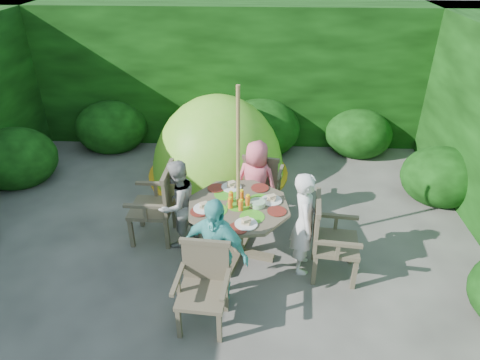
{
  "coord_description": "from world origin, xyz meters",
  "views": [
    {
      "loc": [
        0.6,
        -3.97,
        3.53
      ],
      "look_at": [
        0.36,
        0.68,
        0.85
      ],
      "focal_mm": 32.0,
      "sensor_mm": 36.0,
      "label": 1
    }
  ],
  "objects_px": {
    "patio_table": "(239,213)",
    "child_front": "(215,252)",
    "dome_tent": "(219,173)",
    "parasol_pole": "(238,179)",
    "child_back": "(256,182)",
    "child_right": "(304,223)",
    "child_left": "(178,204)",
    "garden_chair_front": "(204,284)",
    "garden_chair_right": "(329,238)",
    "garden_chair_back": "(262,180)",
    "garden_chair_left": "(158,203)"
  },
  "relations": [
    {
      "from": "garden_chair_back",
      "to": "dome_tent",
      "type": "distance_m",
      "value": 1.36
    },
    {
      "from": "child_front",
      "to": "dome_tent",
      "type": "bearing_deg",
      "value": 117.35
    },
    {
      "from": "parasol_pole",
      "to": "garden_chair_left",
      "type": "relative_size",
      "value": 2.2
    },
    {
      "from": "garden_chair_right",
      "to": "child_back",
      "type": "bearing_deg",
      "value": 44.8
    },
    {
      "from": "garden_chair_front",
      "to": "child_left",
      "type": "distance_m",
      "value": 1.36
    },
    {
      "from": "child_right",
      "to": "parasol_pole",
      "type": "bearing_deg",
      "value": 76.17
    },
    {
      "from": "garden_chair_right",
      "to": "dome_tent",
      "type": "distance_m",
      "value": 2.87
    },
    {
      "from": "parasol_pole",
      "to": "dome_tent",
      "type": "distance_m",
      "value": 2.42
    },
    {
      "from": "garden_chair_front",
      "to": "child_right",
      "type": "distance_m",
      "value": 1.38
    },
    {
      "from": "garden_chair_back",
      "to": "dome_tent",
      "type": "bearing_deg",
      "value": -43.55
    },
    {
      "from": "garden_chair_right",
      "to": "garden_chair_back",
      "type": "bearing_deg",
      "value": 35.74
    },
    {
      "from": "garden_chair_back",
      "to": "child_front",
      "type": "distance_m",
      "value": 1.91
    },
    {
      "from": "garden_chair_right",
      "to": "child_left",
      "type": "distance_m",
      "value": 1.9
    },
    {
      "from": "garden_chair_left",
      "to": "garden_chair_front",
      "type": "bearing_deg",
      "value": 30.17
    },
    {
      "from": "child_right",
      "to": "dome_tent",
      "type": "distance_m",
      "value": 2.69
    },
    {
      "from": "child_right",
      "to": "dome_tent",
      "type": "height_order",
      "value": "dome_tent"
    },
    {
      "from": "garden_chair_left",
      "to": "child_front",
      "type": "xyz_separation_m",
      "value": [
        0.85,
        -1.07,
        0.12
      ]
    },
    {
      "from": "garden_chair_front",
      "to": "garden_chair_left",
      "type": "bearing_deg",
      "value": 123.79
    },
    {
      "from": "patio_table",
      "to": "dome_tent",
      "type": "distance_m",
      "value": 2.24
    },
    {
      "from": "child_front",
      "to": "child_left",
      "type": "bearing_deg",
      "value": 142.73
    },
    {
      "from": "garden_chair_left",
      "to": "child_right",
      "type": "relative_size",
      "value": 0.77
    },
    {
      "from": "parasol_pole",
      "to": "child_left",
      "type": "distance_m",
      "value": 0.95
    },
    {
      "from": "child_front",
      "to": "child_back",
      "type": "bearing_deg",
      "value": 97.73
    },
    {
      "from": "patio_table",
      "to": "child_front",
      "type": "distance_m",
      "value": 0.8
    },
    {
      "from": "garden_chair_left",
      "to": "child_back",
      "type": "xyz_separation_m",
      "value": [
        1.26,
        0.48,
        0.07
      ]
    },
    {
      "from": "child_right",
      "to": "child_back",
      "type": "relative_size",
      "value": 1.07
    },
    {
      "from": "garden_chair_back",
      "to": "garden_chair_front",
      "type": "distance_m",
      "value": 2.21
    },
    {
      "from": "garden_chair_front",
      "to": "child_front",
      "type": "distance_m",
      "value": 0.35
    },
    {
      "from": "garden_chair_left",
      "to": "child_right",
      "type": "distance_m",
      "value": 1.9
    },
    {
      "from": "garden_chair_right",
      "to": "child_right",
      "type": "bearing_deg",
      "value": 78.89
    },
    {
      "from": "child_right",
      "to": "child_back",
      "type": "xyz_separation_m",
      "value": [
        -0.57,
        0.98,
        -0.04
      ]
    },
    {
      "from": "child_right",
      "to": "child_left",
      "type": "xyz_separation_m",
      "value": [
        -1.55,
        0.4,
        -0.05
      ]
    },
    {
      "from": "parasol_pole",
      "to": "garden_chair_right",
      "type": "distance_m",
      "value": 1.24
    },
    {
      "from": "garden_chair_front",
      "to": "dome_tent",
      "type": "xyz_separation_m",
      "value": [
        -0.16,
        3.17,
        -0.47
      ]
    },
    {
      "from": "child_right",
      "to": "child_front",
      "type": "distance_m",
      "value": 1.13
    },
    {
      "from": "child_left",
      "to": "child_back",
      "type": "relative_size",
      "value": 0.98
    },
    {
      "from": "dome_tent",
      "to": "child_front",
      "type": "bearing_deg",
      "value": -94.69
    },
    {
      "from": "garden_chair_back",
      "to": "dome_tent",
      "type": "relative_size",
      "value": 0.33
    },
    {
      "from": "parasol_pole",
      "to": "child_back",
      "type": "distance_m",
      "value": 0.94
    },
    {
      "from": "child_right",
      "to": "child_back",
      "type": "height_order",
      "value": "child_right"
    },
    {
      "from": "dome_tent",
      "to": "garden_chair_front",
      "type": "bearing_deg",
      "value": -96.77
    },
    {
      "from": "child_right",
      "to": "child_front",
      "type": "height_order",
      "value": "child_front"
    },
    {
      "from": "patio_table",
      "to": "garden_chair_left",
      "type": "distance_m",
      "value": 1.1
    },
    {
      "from": "garden_chair_left",
      "to": "child_front",
      "type": "distance_m",
      "value": 1.37
    },
    {
      "from": "garden_chair_front",
      "to": "dome_tent",
      "type": "height_order",
      "value": "dome_tent"
    },
    {
      "from": "child_left",
      "to": "child_front",
      "type": "height_order",
      "value": "child_front"
    },
    {
      "from": "parasol_pole",
      "to": "child_front",
      "type": "relative_size",
      "value": 1.69
    },
    {
      "from": "garden_chair_left",
      "to": "garden_chair_back",
      "type": "bearing_deg",
      "value": 120.85
    },
    {
      "from": "patio_table",
      "to": "garden_chair_right",
      "type": "distance_m",
      "value": 1.1
    },
    {
      "from": "garden_chair_left",
      "to": "garden_chair_front",
      "type": "xyz_separation_m",
      "value": [
        0.76,
        -1.36,
        -0.06
      ]
    }
  ]
}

